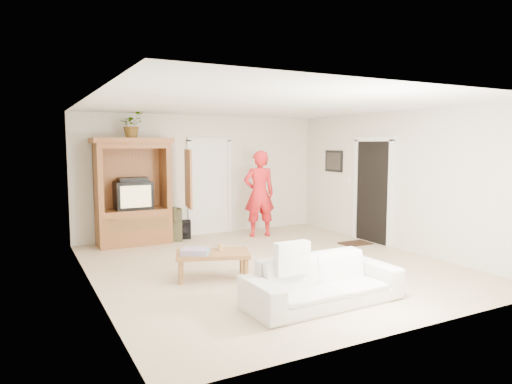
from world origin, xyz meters
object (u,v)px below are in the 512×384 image
at_px(man, 259,194).
at_px(coffee_table, 213,256).
at_px(sofa, 323,281).
at_px(armoire, 134,199).

xyz_separation_m(man, coffee_table, (-2.08, -2.43, -0.58)).
height_order(man, sofa, man).
bearing_deg(sofa, man, 71.07).
distance_m(armoire, coffee_table, 3.01).
height_order(man, coffee_table, man).
bearing_deg(man, coffee_table, 62.16).
relative_size(man, sofa, 0.92).
bearing_deg(armoire, man, -10.80).
xyz_separation_m(man, sofa, (-1.29, -4.08, -0.63)).
bearing_deg(armoire, coffee_table, -81.03).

